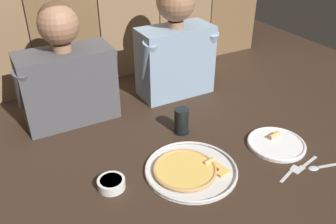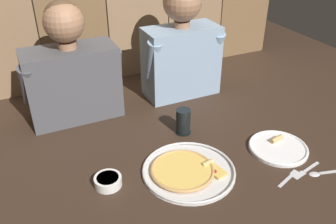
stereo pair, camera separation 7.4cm
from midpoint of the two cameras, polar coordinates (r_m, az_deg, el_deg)
The scene contains 10 objects.
ground_plane at distance 1.44m, azimuth 3.08°, elevation -8.08°, with size 3.20×3.20×0.00m, color #332319.
pizza_tray at distance 1.39m, azimuth 4.57°, elevation -9.37°, with size 0.36×0.36×0.03m.
dinner_plate at distance 1.58m, azimuth 18.63°, elevation -5.47°, with size 0.25×0.25×0.03m.
drinking_glass at distance 1.58m, azimuth 3.80°, elevation -1.54°, with size 0.08×0.08×0.12m.
dipping_bowl at distance 1.33m, azimuth -8.07°, elevation -10.95°, with size 0.10×0.10×0.04m.
table_fork at distance 1.45m, azimuth 20.33°, elevation -9.91°, with size 0.13×0.06×0.01m.
table_knife at distance 1.51m, azimuth 22.76°, elevation -8.65°, with size 0.16×0.05×0.01m.
table_spoon at distance 1.51m, azimuth 24.62°, elevation -8.94°, with size 0.14×0.06×0.01m.
diner_left at distance 1.67m, azimuth -14.16°, elevation 6.64°, with size 0.45×0.20×0.55m.
diner_right at distance 1.83m, azimuth 3.37°, elevation 10.93°, with size 0.42×0.21×0.59m.
Camera 2 is at (-0.51, -1.00, 0.90)m, focal length 37.81 mm.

